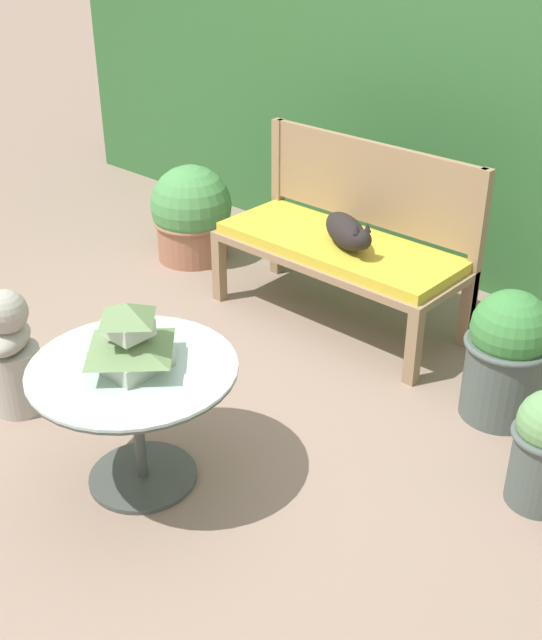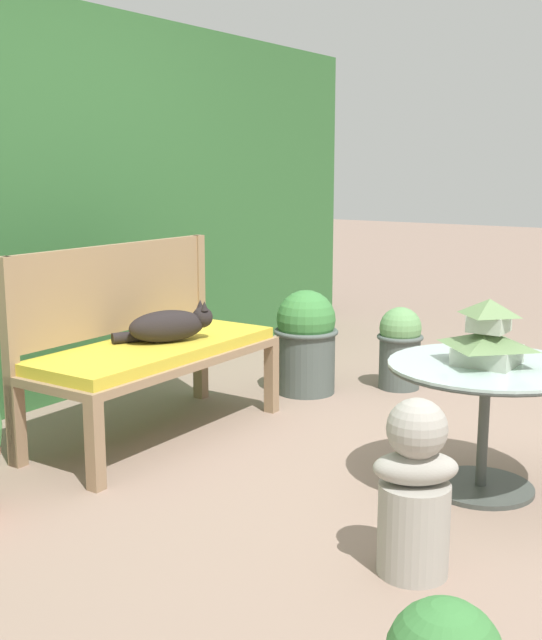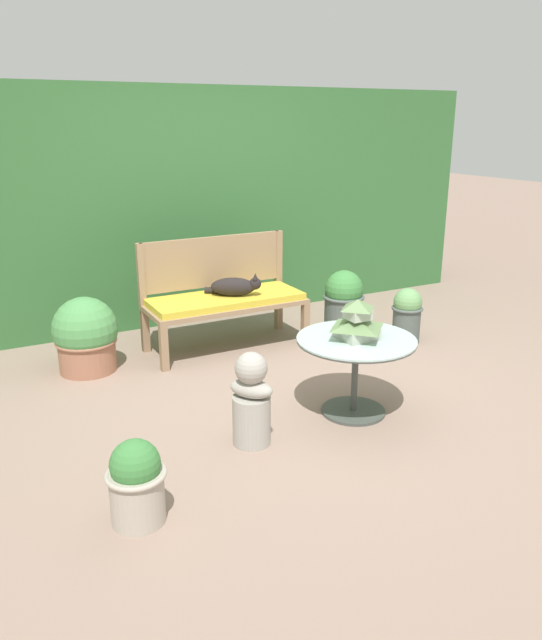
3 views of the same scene
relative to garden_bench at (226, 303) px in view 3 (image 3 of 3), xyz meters
The scene contains 12 objects.
ground 1.16m from the garden_bench, 86.83° to the right, with size 30.00×30.00×0.00m, color gray.
foliage_hedge_back 1.47m from the garden_bench, 87.33° to the left, with size 6.40×0.86×2.22m, color #336633.
garden_bench is the anchor object (origin of this frame).
bench_backrest 0.37m from the garden_bench, 90.00° to the left, with size 1.36×0.06×0.94m.
cat 0.17m from the garden_bench, 19.92° to the right, with size 0.42×0.38×0.19m.
patio_table 1.59m from the garden_bench, 81.22° to the right, with size 0.79×0.79×0.54m.
pagoda_birdhouse 1.61m from the garden_bench, 81.22° to the right, with size 0.31×0.31×0.27m.
garden_bust 1.72m from the garden_bench, 109.02° to the right, with size 0.29×0.32×0.60m.
potted_plant_bench_left 2.50m from the garden_bench, 124.32° to the right, with size 0.30×0.30×0.44m.
potted_plant_patio_mid 1.11m from the garden_bench, 10.33° to the right, with size 0.38×0.38×0.61m.
potted_plant_path_edge 1.61m from the garden_bench, 22.71° to the right, with size 0.28×0.28×0.50m.
potted_plant_table_near 1.20m from the garden_bench, behind, with size 0.51×0.51×0.60m.
Camera 3 is at (-2.14, -3.64, 1.91)m, focal length 35.00 mm.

